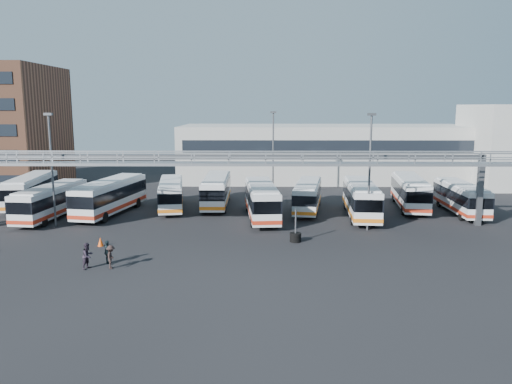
{
  "coord_description": "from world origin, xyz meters",
  "views": [
    {
      "loc": [
        2.66,
        -35.83,
        10.78
      ],
      "look_at": [
        2.19,
        6.0,
        3.57
      ],
      "focal_mm": 35.0,
      "sensor_mm": 36.0,
      "label": 1
    }
  ],
  "objects_px": {
    "pedestrian_d": "(107,252)",
    "tire_stack": "(295,236)",
    "bus_9": "(461,197)",
    "bus_5": "(262,199)",
    "pedestrian_c": "(111,257)",
    "bus_3": "(171,193)",
    "bus_6": "(308,195)",
    "light_pole_left": "(52,164)",
    "light_pole_mid": "(370,166)",
    "bus_4": "(216,190)",
    "bus_8": "(410,191)",
    "light_pole_back": "(273,150)",
    "bus_2": "(110,195)",
    "bus_1": "(51,200)",
    "cone_right": "(100,242)",
    "bus_0": "(31,190)",
    "pedestrian_b": "(88,256)",
    "bus_7": "(361,198)"
  },
  "relations": [
    {
      "from": "light_pole_mid",
      "to": "bus_5",
      "type": "bearing_deg",
      "value": 153.83
    },
    {
      "from": "light_pole_back",
      "to": "bus_8",
      "type": "xyz_separation_m",
      "value": [
        14.47,
        -5.35,
        -3.87
      ]
    },
    {
      "from": "bus_5",
      "to": "bus_6",
      "type": "bearing_deg",
      "value": 31.84
    },
    {
      "from": "bus_9",
      "to": "bus_5",
      "type": "bearing_deg",
      "value": -171.42
    },
    {
      "from": "light_pole_left",
      "to": "light_pole_mid",
      "type": "xyz_separation_m",
      "value": [
        28.0,
        -1.0,
        0.0
      ]
    },
    {
      "from": "bus_0",
      "to": "pedestrian_b",
      "type": "height_order",
      "value": "bus_0"
    },
    {
      "from": "light_pole_back",
      "to": "tire_stack",
      "type": "xyz_separation_m",
      "value": [
        1.4,
        -18.9,
        -5.28
      ]
    },
    {
      "from": "bus_2",
      "to": "bus_3",
      "type": "bearing_deg",
      "value": 36.45
    },
    {
      "from": "bus_3",
      "to": "pedestrian_b",
      "type": "height_order",
      "value": "bus_3"
    },
    {
      "from": "bus_7",
      "to": "bus_9",
      "type": "relative_size",
      "value": 1.11
    },
    {
      "from": "bus_3",
      "to": "bus_8",
      "type": "xyz_separation_m",
      "value": [
        25.4,
        0.57,
        0.16
      ]
    },
    {
      "from": "bus_0",
      "to": "bus_8",
      "type": "bearing_deg",
      "value": -6.91
    },
    {
      "from": "light_pole_mid",
      "to": "bus_4",
      "type": "distance_m",
      "value": 18.18
    },
    {
      "from": "bus_4",
      "to": "bus_8",
      "type": "relative_size",
      "value": 0.97
    },
    {
      "from": "light_pole_left",
      "to": "light_pole_mid",
      "type": "bearing_deg",
      "value": -2.05
    },
    {
      "from": "bus_2",
      "to": "tire_stack",
      "type": "bearing_deg",
      "value": -19.28
    },
    {
      "from": "pedestrian_c",
      "to": "bus_7",
      "type": "bearing_deg",
      "value": -58.66
    },
    {
      "from": "light_pole_back",
      "to": "pedestrian_c",
      "type": "xyz_separation_m",
      "value": [
        -11.44,
        -25.76,
        -4.92
      ]
    },
    {
      "from": "bus_8",
      "to": "pedestrian_d",
      "type": "xyz_separation_m",
      "value": [
        -26.49,
        -19.3,
        -1.04
      ]
    },
    {
      "from": "bus_1",
      "to": "cone_right",
      "type": "xyz_separation_m",
      "value": [
        7.83,
        -9.63,
        -1.43
      ]
    },
    {
      "from": "bus_0",
      "to": "bus_4",
      "type": "bearing_deg",
      "value": -5.06
    },
    {
      "from": "bus_6",
      "to": "bus_7",
      "type": "xyz_separation_m",
      "value": [
        4.99,
        -2.78,
        0.2
      ]
    },
    {
      "from": "bus_5",
      "to": "pedestrian_b",
      "type": "distance_m",
      "value": 19.31
    },
    {
      "from": "light_pole_back",
      "to": "bus_5",
      "type": "relative_size",
      "value": 0.89
    },
    {
      "from": "light_pole_left",
      "to": "light_pole_back",
      "type": "relative_size",
      "value": 1.0
    },
    {
      "from": "light_pole_mid",
      "to": "bus_2",
      "type": "xyz_separation_m",
      "value": [
        -24.55,
        6.33,
        -3.79
      ]
    },
    {
      "from": "pedestrian_c",
      "to": "pedestrian_d",
      "type": "distance_m",
      "value": 1.25
    },
    {
      "from": "cone_right",
      "to": "bus_6",
      "type": "bearing_deg",
      "value": 37.9
    },
    {
      "from": "bus_2",
      "to": "pedestrian_c",
      "type": "bearing_deg",
      "value": -62.94
    },
    {
      "from": "bus_3",
      "to": "pedestrian_c",
      "type": "relative_size",
      "value": 6.46
    },
    {
      "from": "light_pole_back",
      "to": "bus_4",
      "type": "relative_size",
      "value": 0.93
    },
    {
      "from": "bus_1",
      "to": "bus_2",
      "type": "relative_size",
      "value": 0.92
    },
    {
      "from": "bus_4",
      "to": "pedestrian_d",
      "type": "xyz_separation_m",
      "value": [
        -5.77,
        -20.23,
        -1.02
      ]
    },
    {
      "from": "light_pole_back",
      "to": "bus_9",
      "type": "distance_m",
      "value": 20.84
    },
    {
      "from": "bus_2",
      "to": "bus_4",
      "type": "relative_size",
      "value": 1.08
    },
    {
      "from": "bus_7",
      "to": "pedestrian_b",
      "type": "bearing_deg",
      "value": -138.64
    },
    {
      "from": "bus_3",
      "to": "bus_6",
      "type": "distance_m",
      "value": 14.43
    },
    {
      "from": "pedestrian_d",
      "to": "cone_right",
      "type": "xyz_separation_m",
      "value": [
        -1.88,
        4.32,
        -0.46
      ]
    },
    {
      "from": "light_pole_left",
      "to": "bus_5",
      "type": "xyz_separation_m",
      "value": [
        18.67,
        3.58,
        -3.84
      ]
    },
    {
      "from": "bus_2",
      "to": "bus_5",
      "type": "distance_m",
      "value": 15.32
    },
    {
      "from": "light_pole_mid",
      "to": "pedestrian_c",
      "type": "bearing_deg",
      "value": -151.04
    },
    {
      "from": "bus_4",
      "to": "bus_8",
      "type": "distance_m",
      "value": 20.75
    },
    {
      "from": "light_pole_mid",
      "to": "bus_7",
      "type": "bearing_deg",
      "value": 85.22
    },
    {
      "from": "bus_3",
      "to": "bus_4",
      "type": "bearing_deg",
      "value": 8.95
    },
    {
      "from": "tire_stack",
      "to": "light_pole_left",
      "type": "bearing_deg",
      "value": 167.1
    },
    {
      "from": "light_pole_left",
      "to": "bus_1",
      "type": "distance_m",
      "value": 5.42
    },
    {
      "from": "bus_9",
      "to": "pedestrian_c",
      "type": "relative_size",
      "value": 6.4
    },
    {
      "from": "bus_3",
      "to": "bus_8",
      "type": "distance_m",
      "value": 25.41
    },
    {
      "from": "bus_5",
      "to": "bus_6",
      "type": "distance_m",
      "value": 6.0
    },
    {
      "from": "pedestrian_d",
      "to": "tire_stack",
      "type": "xyz_separation_m",
      "value": [
        13.43,
        5.75,
        -0.37
      ]
    }
  ]
}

